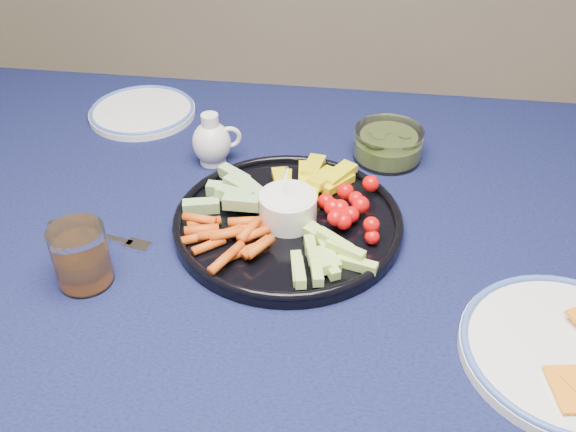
# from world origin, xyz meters

# --- Properties ---
(dining_table) EXTENTS (1.67, 1.07, 0.75)m
(dining_table) POSITION_xyz_m (0.00, 0.00, 0.66)
(dining_table) COLOR #452617
(dining_table) RESTS_ON ground
(crudite_platter) EXTENTS (0.33, 0.33, 0.11)m
(crudite_platter) POSITION_xyz_m (-0.03, 0.07, 0.77)
(crudite_platter) COLOR black
(crudite_platter) RESTS_ON dining_table
(creamer_pitcher) EXTENTS (0.08, 0.06, 0.09)m
(creamer_pitcher) POSITION_xyz_m (-0.18, 0.23, 0.78)
(creamer_pitcher) COLOR white
(creamer_pitcher) RESTS_ON dining_table
(pickle_bowl) EXTENTS (0.12, 0.12, 0.05)m
(pickle_bowl) POSITION_xyz_m (0.11, 0.28, 0.77)
(pickle_bowl) COLOR white
(pickle_bowl) RESTS_ON dining_table
(cheese_plate) EXTENTS (0.25, 0.25, 0.03)m
(cheese_plate) POSITION_xyz_m (0.32, -0.12, 0.76)
(cheese_plate) COLOR white
(cheese_plate) RESTS_ON dining_table
(juice_tumbler) EXTENTS (0.07, 0.07, 0.09)m
(juice_tumbler) POSITION_xyz_m (-0.28, -0.08, 0.78)
(juice_tumbler) COLOR white
(juice_tumbler) RESTS_ON dining_table
(fork_left) EXTENTS (0.17, 0.05, 0.00)m
(fork_left) POSITION_xyz_m (-0.29, 0.01, 0.75)
(fork_left) COLOR white
(fork_left) RESTS_ON dining_table
(fork_right) EXTENTS (0.16, 0.11, 0.00)m
(fork_right) POSITION_xyz_m (0.34, -0.08, 0.75)
(fork_right) COLOR white
(fork_right) RESTS_ON dining_table
(side_plate_extra) EXTENTS (0.20, 0.20, 0.02)m
(side_plate_extra) POSITION_xyz_m (-0.35, 0.37, 0.75)
(side_plate_extra) COLOR white
(side_plate_extra) RESTS_ON dining_table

